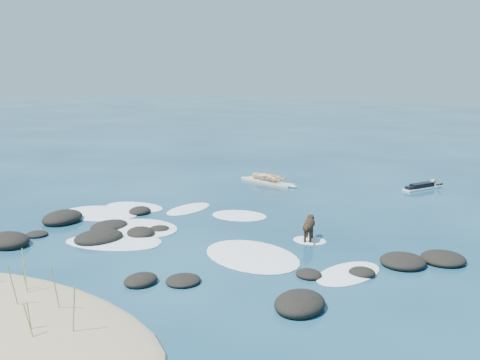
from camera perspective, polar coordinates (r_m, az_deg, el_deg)
The scene contains 7 objects.
ground at distance 18.18m, azimuth -2.06°, elevation -5.52°, with size 160.00×160.00×0.00m, color #0A2642.
dune_grass at distance 13.24m, azimuth -24.26°, elevation -10.32°, with size 4.31×1.92×1.24m.
reef_rocks at distance 16.73m, azimuth -8.18°, elevation -6.79°, with size 13.91×7.31×0.53m.
breaking_foam at distance 18.46m, azimuth -6.96°, elevation -5.31°, with size 12.97×7.24×0.12m.
standing_surfer_rig at distance 25.92m, azimuth 3.00°, elevation 1.39°, with size 3.51×1.05×2.00m.
paddling_surfer_rig at distance 26.04m, azimuth 18.88°, elevation -0.64°, with size 1.47×2.20×0.40m.
dog at distance 17.17m, azimuth 7.37°, elevation -4.78°, with size 0.59×1.22×0.80m.
Camera 1 is at (10.24, -14.06, 5.29)m, focal length 40.00 mm.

